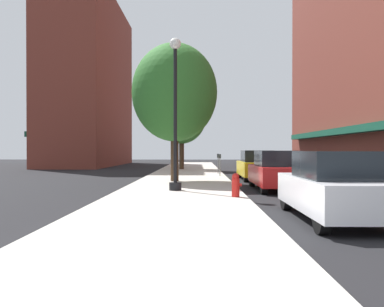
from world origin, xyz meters
TOP-DOWN VIEW (x-y plane):
  - ground_plane at (4.00, 18.00)m, footprint 90.00×90.00m
  - sidewalk_slab at (0.00, 19.00)m, footprint 4.80×50.00m
  - building_far_background at (-11.01, 37.00)m, footprint 6.80×18.00m
  - lamppost at (-0.15, 9.76)m, footprint 0.48×0.48m
  - fire_hydrant at (2.00, 7.66)m, footprint 0.33×0.26m
  - parking_meter_near at (2.05, 18.44)m, footprint 0.14×0.09m
  - parking_meter_far at (2.05, 20.63)m, footprint 0.14×0.09m
  - tree_near at (-0.63, 26.68)m, footprint 4.12×4.12m
  - tree_mid at (-0.45, 14.25)m, footprint 4.27×4.27m
  - car_white at (4.00, 3.96)m, footprint 1.80×4.30m
  - car_red at (4.00, 11.02)m, footprint 1.80×4.30m
  - car_yellow at (4.00, 16.64)m, footprint 1.80×4.30m

SIDE VIEW (x-z plane):
  - ground_plane at x=4.00m, z-range 0.00..0.00m
  - sidewalk_slab at x=0.00m, z-range 0.00..0.12m
  - fire_hydrant at x=2.00m, z-range 0.12..0.91m
  - car_white at x=4.00m, z-range -0.02..1.64m
  - car_red at x=4.00m, z-range -0.02..1.64m
  - car_yellow at x=4.00m, z-range -0.02..1.64m
  - parking_meter_near at x=2.05m, z-range 0.29..1.60m
  - parking_meter_far at x=2.05m, z-range 0.29..1.60m
  - lamppost at x=-0.15m, z-range 0.25..6.15m
  - tree_near at x=-0.63m, z-range 1.14..7.95m
  - tree_mid at x=-0.45m, z-range 1.10..8.01m
  - building_far_background at x=-11.01m, z-range -0.02..17.58m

